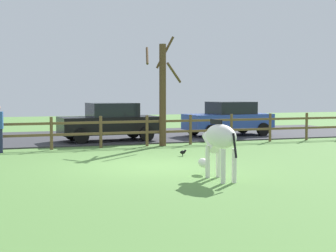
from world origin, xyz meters
TOP-DOWN VIEW (x-y plane):
  - ground_plane at (0.00, 0.00)m, footprint 60.00×60.00m
  - parking_asphalt at (0.00, 9.30)m, footprint 28.00×7.40m
  - paddock_fence at (-0.31, 5.00)m, footprint 21.50×0.11m
  - bare_tree at (2.07, 4.92)m, footprint 1.52×1.51m
  - zebra at (0.93, -2.56)m, footprint 0.52×1.94m
  - crow_on_grass at (1.71, 1.79)m, footprint 0.22×0.10m
  - parked_car_black at (0.49, 7.04)m, footprint 4.10×2.08m
  - parked_car_blue at (6.22, 7.65)m, footprint 4.13×2.15m

SIDE VIEW (x-z plane):
  - ground_plane at x=0.00m, z-range 0.00..0.00m
  - parking_asphalt at x=0.00m, z-range 0.00..0.05m
  - crow_on_grass at x=1.71m, z-range 0.02..0.23m
  - paddock_fence at x=-0.31m, z-range 0.08..1.25m
  - parked_car_black at x=0.49m, z-range 0.06..1.62m
  - parked_car_blue at x=6.22m, z-range 0.06..1.62m
  - zebra at x=0.93m, z-range 0.22..1.63m
  - bare_tree at x=2.07m, z-range -0.01..4.18m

